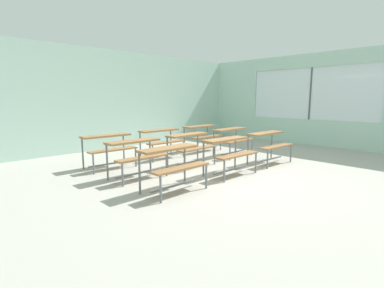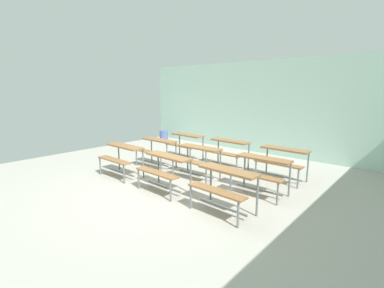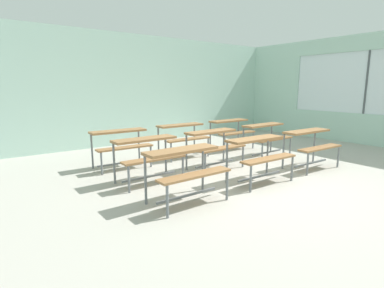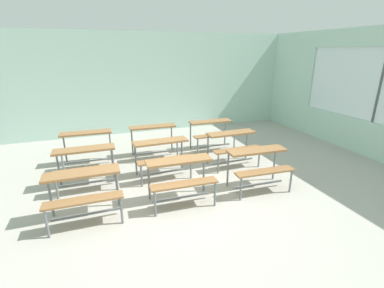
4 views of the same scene
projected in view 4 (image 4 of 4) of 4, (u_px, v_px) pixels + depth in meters
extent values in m
cube|color=#ADA89E|center=(178.00, 202.00, 4.74)|extent=(10.00, 9.00, 0.05)
cube|color=silver|center=(134.00, 84.00, 8.25)|extent=(10.00, 0.12, 3.00)
cube|color=silver|center=(292.00, 75.00, 8.91)|extent=(0.12, 1.90, 1.70)
cube|color=white|center=(381.00, 86.00, 6.20)|extent=(0.02, 4.20, 1.70)
cube|color=#4C5156|center=(381.00, 86.00, 6.20)|extent=(0.06, 0.05, 1.70)
cube|color=olive|center=(82.00, 173.00, 4.08)|extent=(1.10, 0.32, 0.04)
cube|color=olive|center=(84.00, 200.00, 3.88)|extent=(1.10, 0.22, 0.03)
cylinder|color=slate|center=(50.00, 196.00, 4.16)|extent=(0.04, 0.04, 0.72)
cylinder|color=slate|center=(117.00, 186.00, 4.48)|extent=(0.04, 0.04, 0.72)
cylinder|color=slate|center=(47.00, 224.00, 3.72)|extent=(0.04, 0.04, 0.44)
cylinder|color=slate|center=(122.00, 210.00, 4.03)|extent=(0.04, 0.04, 0.44)
cube|color=slate|center=(87.00, 214.00, 4.16)|extent=(1.00, 0.03, 0.03)
cube|color=olive|center=(179.00, 160.00, 4.56)|extent=(1.11, 0.35, 0.04)
cube|color=olive|center=(184.00, 184.00, 4.36)|extent=(1.11, 0.25, 0.03)
cylinder|color=slate|center=(149.00, 180.00, 4.66)|extent=(0.04, 0.04, 0.72)
cylinder|color=slate|center=(204.00, 173.00, 4.94)|extent=(0.04, 0.04, 0.72)
cylinder|color=slate|center=(155.00, 204.00, 4.21)|extent=(0.04, 0.04, 0.44)
cylinder|color=slate|center=(215.00, 194.00, 4.49)|extent=(0.04, 0.04, 0.44)
cube|color=slate|center=(182.00, 197.00, 4.63)|extent=(1.00, 0.06, 0.03)
cube|color=olive|center=(257.00, 151.00, 5.01)|extent=(1.11, 0.37, 0.04)
cube|color=olive|center=(265.00, 171.00, 4.81)|extent=(1.11, 0.27, 0.03)
cylinder|color=slate|center=(228.00, 169.00, 5.12)|extent=(0.04, 0.04, 0.72)
cylinder|color=slate|center=(274.00, 163.00, 5.39)|extent=(0.04, 0.04, 0.72)
cylinder|color=slate|center=(241.00, 189.00, 4.66)|extent=(0.04, 0.04, 0.44)
cylinder|color=slate|center=(291.00, 181.00, 4.94)|extent=(0.04, 0.04, 0.44)
cube|color=slate|center=(258.00, 184.00, 5.08)|extent=(1.00, 0.08, 0.03)
cube|color=olive|center=(84.00, 149.00, 5.07)|extent=(1.10, 0.32, 0.04)
cube|color=olive|center=(86.00, 170.00, 4.87)|extent=(1.10, 0.22, 0.03)
cylinder|color=slate|center=(58.00, 168.00, 5.15)|extent=(0.04, 0.04, 0.72)
cylinder|color=slate|center=(113.00, 161.00, 5.47)|extent=(0.04, 0.04, 0.72)
cylinder|color=slate|center=(56.00, 188.00, 4.71)|extent=(0.04, 0.04, 0.44)
cylinder|color=slate|center=(116.00, 179.00, 5.02)|extent=(0.04, 0.04, 0.44)
cube|color=slate|center=(88.00, 183.00, 5.14)|extent=(1.00, 0.03, 0.03)
cube|color=olive|center=(161.00, 141.00, 5.51)|extent=(1.11, 0.35, 0.04)
cube|color=olive|center=(165.00, 160.00, 5.32)|extent=(1.11, 0.25, 0.03)
cylinder|color=slate|center=(136.00, 159.00, 5.58)|extent=(0.04, 0.04, 0.72)
cylinder|color=slate|center=(182.00, 153.00, 5.92)|extent=(0.04, 0.04, 0.72)
cylinder|color=slate|center=(141.00, 176.00, 5.14)|extent=(0.04, 0.04, 0.44)
cylinder|color=slate|center=(191.00, 168.00, 5.48)|extent=(0.04, 0.04, 0.44)
cube|color=slate|center=(163.00, 172.00, 5.59)|extent=(1.00, 0.06, 0.03)
cube|color=olive|center=(231.00, 133.00, 6.07)|extent=(1.10, 0.33, 0.04)
cube|color=olive|center=(238.00, 150.00, 5.87)|extent=(1.10, 0.23, 0.03)
cylinder|color=slate|center=(208.00, 149.00, 6.14)|extent=(0.04, 0.04, 0.72)
cylinder|color=slate|center=(246.00, 144.00, 6.47)|extent=(0.04, 0.04, 0.72)
cylinder|color=slate|center=(218.00, 164.00, 5.70)|extent=(0.04, 0.04, 0.44)
cylinder|color=slate|center=(259.00, 157.00, 6.03)|extent=(0.04, 0.04, 0.44)
cube|color=slate|center=(233.00, 161.00, 6.14)|extent=(1.00, 0.04, 0.03)
cube|color=olive|center=(86.00, 133.00, 6.09)|extent=(1.11, 0.36, 0.04)
cube|color=olive|center=(87.00, 149.00, 5.89)|extent=(1.11, 0.26, 0.03)
cylinder|color=slate|center=(65.00, 148.00, 6.19)|extent=(0.04, 0.04, 0.72)
cylinder|color=slate|center=(110.00, 144.00, 6.47)|extent=(0.04, 0.04, 0.72)
cylinder|color=slate|center=(63.00, 163.00, 5.74)|extent=(0.04, 0.04, 0.44)
cylinder|color=slate|center=(112.00, 158.00, 6.02)|extent=(0.04, 0.04, 0.44)
cube|color=slate|center=(89.00, 161.00, 6.16)|extent=(1.00, 0.07, 0.03)
cube|color=olive|center=(153.00, 127.00, 6.59)|extent=(1.11, 0.35, 0.04)
cube|color=olive|center=(156.00, 142.00, 6.39)|extent=(1.11, 0.25, 0.03)
cylinder|color=slate|center=(132.00, 141.00, 6.68)|extent=(0.04, 0.04, 0.72)
cylinder|color=slate|center=(172.00, 137.00, 6.97)|extent=(0.04, 0.04, 0.72)
cylinder|color=slate|center=(135.00, 154.00, 6.23)|extent=(0.04, 0.04, 0.44)
cylinder|color=slate|center=(177.00, 149.00, 6.52)|extent=(0.04, 0.04, 0.44)
cube|color=slate|center=(155.00, 152.00, 6.66)|extent=(1.00, 0.06, 0.03)
cube|color=olive|center=(210.00, 122.00, 7.05)|extent=(1.10, 0.33, 0.04)
cube|color=olive|center=(215.00, 135.00, 6.85)|extent=(1.10, 0.23, 0.03)
cylinder|color=slate|center=(191.00, 135.00, 7.14)|extent=(0.04, 0.04, 0.72)
cylinder|color=slate|center=(225.00, 132.00, 7.45)|extent=(0.04, 0.04, 0.72)
cylinder|color=slate|center=(198.00, 147.00, 6.69)|extent=(0.04, 0.04, 0.44)
cylinder|color=slate|center=(234.00, 143.00, 7.00)|extent=(0.04, 0.04, 0.44)
cube|color=slate|center=(212.00, 146.00, 7.13)|extent=(1.00, 0.04, 0.03)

